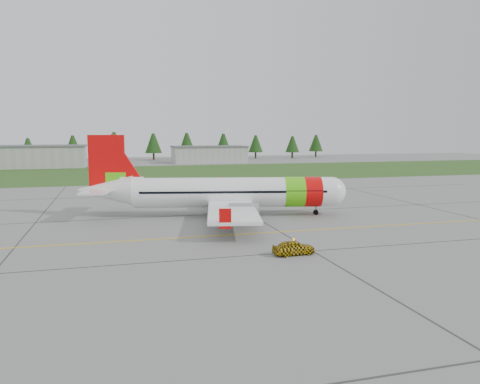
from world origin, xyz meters
name	(u,v)px	position (x,y,z in m)	size (l,w,h in m)	color
ground	(198,259)	(0.00, 0.00, 0.00)	(320.00, 320.00, 0.00)	gray
aircraft	(227,193)	(7.01, 18.72, 2.84)	(32.16, 30.13, 9.84)	white
follow_me_car	(294,234)	(7.97, -0.69, 1.78)	(1.43, 1.21, 3.56)	yellow
grass_strip	(139,173)	(0.00, 82.00, 0.01)	(320.00, 50.00, 0.03)	#30561E
taxi_guideline	(183,238)	(0.00, 8.00, 0.01)	(120.00, 0.25, 0.02)	gold
hangar_west	(27,157)	(-30.00, 110.00, 3.00)	(32.00, 14.00, 6.00)	#A8A8A3
hangar_east	(209,155)	(25.00, 118.00, 2.60)	(24.00, 12.00, 5.20)	#A8A8A3
treeline	(130,147)	(0.00, 138.00, 5.00)	(160.00, 8.00, 10.00)	#1C3F14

